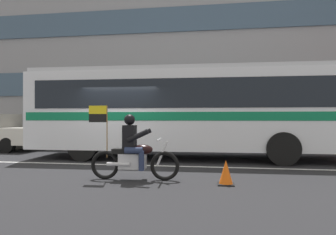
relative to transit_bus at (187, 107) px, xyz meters
name	(u,v)px	position (x,y,z in m)	size (l,w,h in m)	color
ground_plane	(120,162)	(-2.16, -1.19, -1.88)	(60.00, 60.00, 0.00)	black
sidewalk_curb	(151,145)	(-2.16, 3.91, -1.81)	(28.00, 3.80, 0.15)	gray
lane_center_stripe	(114,165)	(-2.16, -1.79, -1.88)	(26.60, 0.14, 0.01)	silver
office_building_facade	(159,57)	(-2.16, 6.19, 3.13)	(28.00, 0.89, 10.01)	gray
transit_bus	(187,107)	(0.00, 0.00, 0.00)	(11.23, 2.77, 3.22)	silver
motorcycle_with_rider	(133,152)	(-0.95, -3.90, -1.22)	(2.20, 0.64, 1.78)	black
fire_hydrant	(277,140)	(3.70, 2.76, -1.36)	(0.22, 0.30, 0.75)	red
traffic_cone	(226,173)	(1.21, -4.09, -1.63)	(0.36, 0.36, 0.55)	#EA590F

